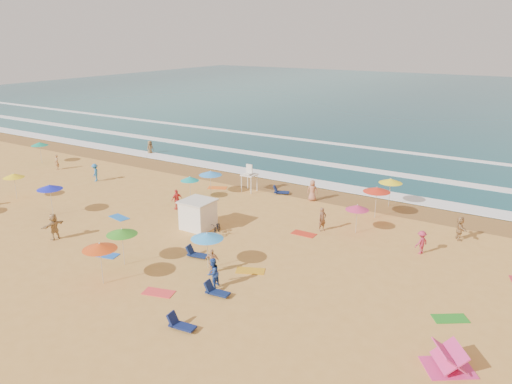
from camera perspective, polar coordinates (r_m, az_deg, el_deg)
The scene contains 12 objects.
ground at distance 35.94m, azimuth -6.58°, elevation -4.48°, with size 220.00×220.00×0.00m, color gold.
ocean at distance 112.58m, azimuth 21.50°, elevation 9.67°, with size 220.00×140.00×0.18m, color #0C4756.
wet_sand at distance 45.73m, azimuth 3.21°, elevation 0.54°, with size 220.00×220.00×0.00m, color olive.
surf_foam at distance 53.31m, azimuth 7.84°, elevation 3.01°, with size 200.00×18.70×0.05m.
cabana at distance 36.18m, azimuth -6.64°, elevation -2.62°, with size 2.00×2.00×2.00m, color white.
cabana_roof at distance 35.82m, azimuth -6.70°, elevation -1.03°, with size 2.20×2.20×0.12m, color silver.
bicycle at distance 35.05m, azimuth -4.48°, elevation -4.16°, with size 0.63×1.82×0.95m, color black.
lifeguard_stand at distance 44.19m, azimuth -0.77°, elevation 1.37°, with size 1.20×1.20×2.10m, color white, non-canonical shape.
beach_umbrellas at distance 33.68m, azimuth -0.40°, elevation -2.06°, with size 60.56×23.38×0.81m.
loungers at distance 30.85m, azimuth -3.76°, elevation -7.94°, with size 53.15×22.10×0.34m.
towels at distance 33.24m, azimuth -7.59°, elevation -6.40°, with size 39.15×22.75×0.03m.
beachgoers at distance 38.38m, azimuth -5.06°, elevation -1.63°, with size 43.65×25.91×2.09m.
Camera 1 is at (21.08, -25.76, 13.54)m, focal length 35.00 mm.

